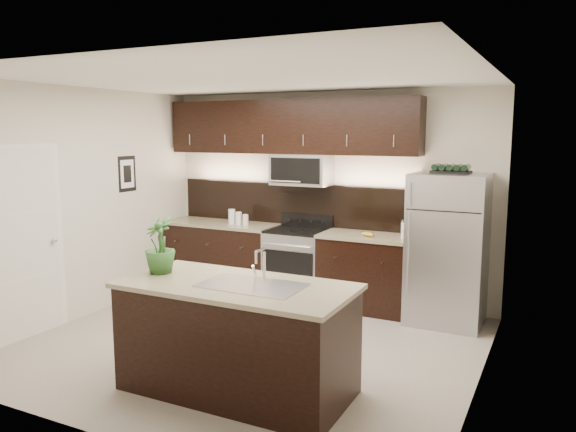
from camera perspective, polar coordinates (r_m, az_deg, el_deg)
The scene contains 12 objects.
ground at distance 5.97m, azimuth -3.94°, elevation -12.94°, with size 4.50×4.50×0.00m, color gray.
room_walls at distance 5.61m, azimuth -5.29°, elevation 3.49°, with size 4.52×4.02×2.71m.
counter_run at distance 7.46m, azimuth -0.43°, elevation -4.75°, with size 3.51×0.65×0.94m.
upper_fixtures at distance 7.38m, azimuth 0.26°, elevation 8.19°, with size 3.49×0.40×1.66m.
island at distance 4.85m, azimuth -5.19°, elevation -12.18°, with size 1.96×0.96×0.94m.
sink_faucet at distance 4.63m, azimuth -3.61°, elevation -6.86°, with size 0.84×0.50×0.28m.
refrigerator at distance 6.65m, azimuth 15.91°, elevation -3.25°, with size 0.83×0.75×1.73m, color #B2B2B7.
wine_rack at distance 6.53m, azimuth 16.24°, elevation 4.60°, with size 0.43×0.26×0.10m.
plant at distance 5.11m, azimuth -12.90°, elevation -2.92°, with size 0.28×0.28×0.50m, color #285421.
canisters at distance 7.64m, azimuth -5.21°, elevation -0.19°, with size 0.31×0.10×0.21m.
french_press at distance 6.73m, azimuth 11.81°, elevation -1.35°, with size 0.10×0.10×0.29m.
bananas at distance 6.85m, azimuth 7.92°, elevation -1.79°, with size 0.16×0.13×0.05m, color gold.
Camera 1 is at (2.82, -4.79, 2.19)m, focal length 35.00 mm.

